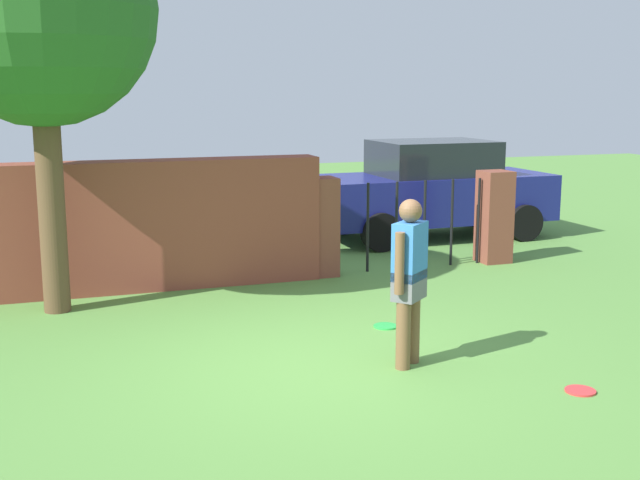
# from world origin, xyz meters

# --- Properties ---
(ground_plane) EXTENTS (40.00, 40.00, 0.00)m
(ground_plane) POSITION_xyz_m (0.00, 0.00, 0.00)
(ground_plane) COLOR #568C3D
(brick_wall) EXTENTS (5.29, 0.50, 1.71)m
(brick_wall) POSITION_xyz_m (-1.50, 3.64, 0.85)
(brick_wall) COLOR brown
(brick_wall) RESTS_ON ground
(tree) EXTENTS (2.66, 2.66, 4.84)m
(tree) POSITION_xyz_m (-2.35, 2.86, 3.48)
(tree) COLOR brown
(tree) RESTS_ON ground
(person) EXTENTS (0.43, 0.40, 1.62)m
(person) POSITION_xyz_m (0.80, -0.25, 0.90)
(person) COLOR brown
(person) RESTS_ON ground
(fence_gate) EXTENTS (3.24, 0.44, 1.40)m
(fence_gate) POSITION_xyz_m (2.65, 3.64, 0.70)
(fence_gate) COLOR brown
(fence_gate) RESTS_ON ground
(car) EXTENTS (4.23, 1.98, 1.72)m
(car) POSITION_xyz_m (4.08, 5.81, 0.86)
(car) COLOR navy
(car) RESTS_ON ground
(frisbee_green) EXTENTS (0.27, 0.27, 0.02)m
(frisbee_green) POSITION_xyz_m (1.11, 0.98, 0.01)
(frisbee_green) COLOR green
(frisbee_green) RESTS_ON ground
(frisbee_red) EXTENTS (0.27, 0.27, 0.02)m
(frisbee_red) POSITION_xyz_m (1.95, -1.38, 0.01)
(frisbee_red) COLOR red
(frisbee_red) RESTS_ON ground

